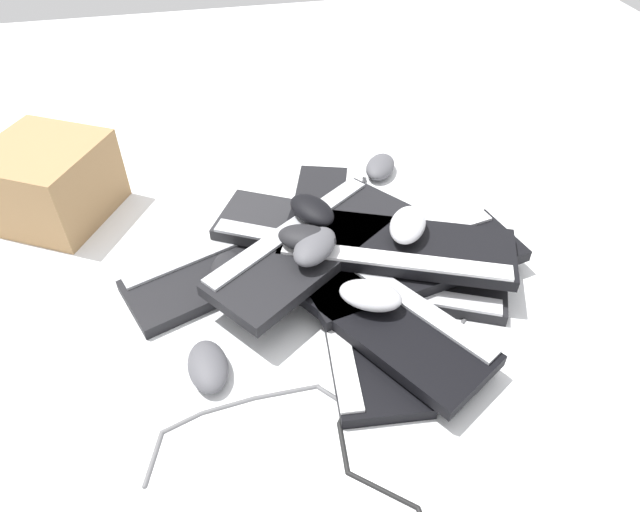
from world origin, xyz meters
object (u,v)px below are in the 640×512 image
object	(u,v)px
keyboard_0	(362,314)
keyboard_6	(324,232)
mouse_0	(307,238)
mouse_7	(208,366)
mouse_5	(380,167)
cardboard_box	(49,182)
keyboard_5	(375,311)
keyboard_8	(397,247)
mouse_2	(408,224)
keyboard_7	(311,246)
mouse_6	(228,272)
mouse_1	(370,295)
mouse_3	(312,210)
keyboard_3	(236,263)
keyboard_4	(413,263)
keyboard_1	(390,277)
keyboard_2	(326,228)
mouse_4	(315,246)

from	to	relation	value
keyboard_0	keyboard_6	world-z (taller)	keyboard_6
mouse_0	mouse_7	xyz separation A→B (m)	(0.18, -0.20, -0.09)
mouse_5	cardboard_box	distance (m)	0.75
mouse_7	keyboard_5	bearing A→B (deg)	91.65
keyboard_8	mouse_7	bearing A→B (deg)	-66.06
mouse_0	mouse_2	size ratio (longest dim) A/B	1.00
keyboard_7	mouse_6	bearing A→B (deg)	-85.29
keyboard_0	keyboard_5	xyz separation A→B (m)	(0.02, 0.02, 0.03)
keyboard_6	mouse_7	xyz separation A→B (m)	(0.27, -0.25, -0.02)
mouse_1	mouse_6	xyz separation A→B (m)	(-0.14, -0.23, -0.03)
mouse_3	cardboard_box	xyz separation A→B (m)	(-0.25, -0.53, -0.02)
keyboard_3	keyboard_5	size ratio (longest dim) A/B	1.03
mouse_7	keyboard_4	bearing A→B (deg)	103.59
keyboard_4	mouse_6	size ratio (longest dim) A/B	4.20
cardboard_box	keyboard_0	bearing A→B (deg)	52.32
keyboard_1	mouse_6	size ratio (longest dim) A/B	4.21
keyboard_1	keyboard_5	distance (m)	0.13
keyboard_2	mouse_6	world-z (taller)	mouse_6
keyboard_5	keyboard_8	world-z (taller)	keyboard_8
keyboard_8	keyboard_6	bearing A→B (deg)	-131.65
mouse_6	mouse_7	distance (m)	0.20
mouse_0	mouse_6	xyz separation A→B (m)	(-0.00, -0.15, -0.06)
mouse_3	keyboard_2	bearing A→B (deg)	117.47
keyboard_0	mouse_7	world-z (taller)	mouse_7
keyboard_1	keyboard_8	distance (m)	0.06
keyboard_7	keyboard_2	bearing A→B (deg)	155.51
keyboard_2	mouse_3	size ratio (longest dim) A/B	4.22
keyboard_6	mouse_2	size ratio (longest dim) A/B	4.17
mouse_1	keyboard_2	bearing A→B (deg)	-57.25
keyboard_2	keyboard_8	size ratio (longest dim) A/B	1.00
keyboard_1	mouse_4	world-z (taller)	mouse_4
mouse_2	cardboard_box	size ratio (longest dim) A/B	0.48
cardboard_box	keyboard_5	bearing A→B (deg)	51.67
keyboard_7	mouse_4	xyz separation A→B (m)	(0.04, -0.00, 0.04)
keyboard_7	keyboard_8	world-z (taller)	same
keyboard_4	mouse_0	bearing A→B (deg)	-100.96
keyboard_3	keyboard_5	xyz separation A→B (m)	(0.21, 0.23, 0.03)
keyboard_1	mouse_6	distance (m)	0.31
keyboard_8	mouse_7	distance (m)	0.41
keyboard_8	mouse_0	bearing A→B (deg)	-96.28
mouse_6	mouse_2	bearing A→B (deg)	97.30
keyboard_1	mouse_0	distance (m)	0.19
mouse_1	mouse_4	bearing A→B (deg)	-27.25
mouse_1	keyboard_7	bearing A→B (deg)	-35.97
keyboard_3	mouse_0	world-z (taller)	mouse_0
keyboard_5	keyboard_1	bearing A→B (deg)	149.30
keyboard_2	keyboard_3	distance (m)	0.21
keyboard_5	keyboard_4	bearing A→B (deg)	134.69
keyboard_6	keyboard_5	bearing A→B (deg)	10.56
keyboard_3	mouse_5	xyz separation A→B (m)	(-0.27, 0.38, 0.01)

